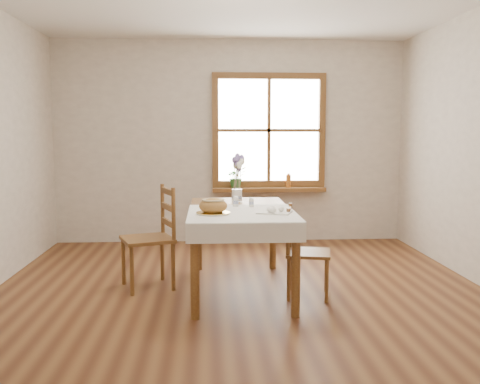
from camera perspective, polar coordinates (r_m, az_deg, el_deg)
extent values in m
plane|color=brown|center=(4.68, 0.22, -11.45)|extent=(5.00, 5.00, 0.00)
cube|color=silver|center=(6.95, -1.07, 5.35)|extent=(4.50, 0.10, 2.60)
cube|color=silver|center=(1.97, 4.80, 2.28)|extent=(4.50, 0.10, 2.60)
cube|color=brown|center=(6.98, 3.13, 12.26)|extent=(1.46, 0.08, 0.08)
cube|color=brown|center=(6.98, 3.06, 0.91)|extent=(1.46, 0.08, 0.08)
cube|color=brown|center=(6.90, -2.65, 6.59)|extent=(0.08, 0.08, 1.30)
cube|color=brown|center=(7.05, 8.71, 6.52)|extent=(0.08, 0.08, 1.30)
cube|color=brown|center=(6.94, 3.09, 6.58)|extent=(0.04, 0.06, 1.30)
cube|color=brown|center=(6.94, 3.09, 6.58)|extent=(1.30, 0.06, 0.04)
cube|color=white|center=(6.97, 3.07, 6.58)|extent=(1.30, 0.01, 1.30)
cube|color=brown|center=(6.93, 3.11, 0.28)|extent=(1.46, 0.20, 0.05)
cube|color=brown|center=(4.80, 0.00, -2.07)|extent=(0.90, 1.60, 0.05)
cylinder|color=brown|center=(4.15, -4.84, -8.78)|extent=(0.07, 0.07, 0.70)
cylinder|color=brown|center=(4.20, 5.98, -8.60)|extent=(0.07, 0.07, 0.70)
cylinder|color=brown|center=(5.59, -4.46, -4.77)|extent=(0.07, 0.07, 0.70)
cylinder|color=brown|center=(5.63, 3.54, -4.68)|extent=(0.07, 0.07, 0.70)
cube|color=white|center=(4.50, 0.23, -2.28)|extent=(0.91, 0.99, 0.01)
cylinder|color=silver|center=(4.43, -2.88, -2.26)|extent=(0.31, 0.31, 0.01)
ellipsoid|color=#B17B3F|center=(4.42, -2.88, -1.34)|extent=(0.24, 0.24, 0.13)
cube|color=white|center=(4.49, 3.70, -2.16)|extent=(0.33, 0.30, 0.01)
cylinder|color=silver|center=(4.85, -0.47, -0.98)|extent=(0.05, 0.05, 0.10)
cylinder|color=silver|center=(4.84, 1.23, -1.08)|extent=(0.05, 0.05, 0.09)
cylinder|color=silver|center=(5.27, -0.33, -0.41)|extent=(0.11, 0.11, 0.11)
imported|color=#2B6729|center=(6.88, -0.40, 1.34)|extent=(0.32, 0.34, 0.21)
cylinder|color=#B36421|center=(6.95, 5.19, 1.25)|extent=(0.08, 0.08, 0.18)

